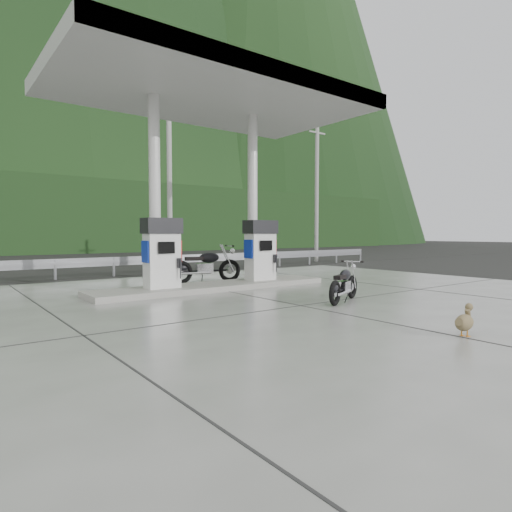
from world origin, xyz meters
TOP-DOWN VIEW (x-y plane):
  - ground at (0.00, 0.00)m, footprint 160.00×160.00m
  - forecourt_apron at (0.00, 0.00)m, footprint 18.00×14.00m
  - pump_island at (0.00, 2.50)m, footprint 7.00×1.40m
  - gas_pump_left at (-1.60, 2.50)m, footprint 0.95×0.55m
  - gas_pump_right at (1.60, 2.50)m, footprint 0.95×0.55m
  - canopy_column_left at (-1.60, 2.90)m, footprint 0.30×0.30m
  - canopy_column_right at (1.60, 2.90)m, footprint 0.30×0.30m
  - canopy_roof at (0.00, 2.50)m, footprint 8.50×5.00m
  - guardrail at (0.00, 8.00)m, footprint 26.00×0.16m
  - road at (0.00, 11.50)m, footprint 60.00×7.00m
  - utility_pole_b at (2.00, 9.50)m, footprint 0.22×0.22m
  - utility_pole_c at (11.00, 9.50)m, footprint 0.22×0.22m
  - tree_band at (0.00, 30.00)m, footprint 80.00×6.00m
  - motorcycle_left at (1.17, -1.18)m, footprint 1.74×1.14m
  - motorcycle_right at (0.58, 4.00)m, footprint 2.28×1.15m
  - duck at (0.07, -4.52)m, footprint 0.59×0.27m

SIDE VIEW (x-z plane):
  - ground at x=0.00m, z-range 0.00..0.00m
  - road at x=0.00m, z-range 0.00..0.01m
  - forecourt_apron at x=0.00m, z-range 0.00..0.02m
  - pump_island at x=0.00m, z-range 0.02..0.17m
  - duck at x=0.07m, z-range 0.02..0.43m
  - motorcycle_left at x=1.17m, z-range 0.02..0.81m
  - motorcycle_right at x=0.58m, z-range 0.02..1.05m
  - guardrail at x=0.00m, z-range 0.00..1.42m
  - gas_pump_left at x=-1.60m, z-range 0.17..1.97m
  - gas_pump_right at x=1.60m, z-range 0.17..1.97m
  - canopy_column_left at x=-1.60m, z-range 0.17..5.17m
  - canopy_column_right at x=1.60m, z-range 0.17..5.17m
  - tree_band at x=0.00m, z-range 0.00..6.00m
  - utility_pole_b at x=2.00m, z-range 0.00..8.00m
  - utility_pole_c at x=11.00m, z-range 0.00..8.00m
  - canopy_roof at x=0.00m, z-range 5.17..5.57m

